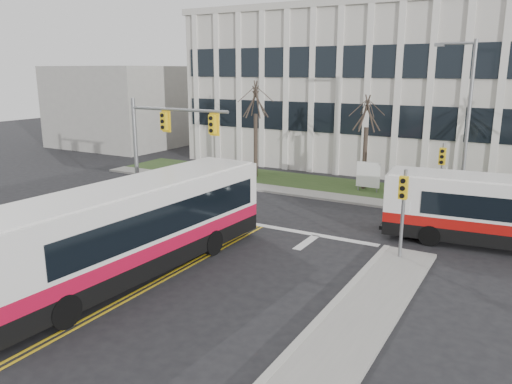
% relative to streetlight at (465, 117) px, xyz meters
% --- Properties ---
extents(ground, '(120.00, 120.00, 0.00)m').
position_rel_streetlight_xyz_m(ground, '(-8.03, -16.20, -5.19)').
color(ground, black).
rests_on(ground, ground).
extents(sidewalk_cross, '(44.00, 1.60, 0.14)m').
position_rel_streetlight_xyz_m(sidewalk_cross, '(-3.03, -1.00, -5.12)').
color(sidewalk_cross, '#9E9B93').
rests_on(sidewalk_cross, ground).
extents(building_lawn, '(44.00, 5.00, 0.12)m').
position_rel_streetlight_xyz_m(building_lawn, '(-3.03, 1.80, -5.13)').
color(building_lawn, '#29441D').
rests_on(building_lawn, ground).
extents(office_building, '(40.00, 16.00, 12.00)m').
position_rel_streetlight_xyz_m(office_building, '(-3.03, 13.80, 0.81)').
color(office_building, '#B7B4A9').
rests_on(office_building, ground).
extents(building_annex, '(12.00, 12.00, 8.00)m').
position_rel_streetlight_xyz_m(building_annex, '(-34.03, 9.80, -1.19)').
color(building_annex, '#9E9B93').
rests_on(building_annex, ground).
extents(mast_arm_signal, '(6.11, 0.38, 6.20)m').
position_rel_streetlight_xyz_m(mast_arm_signal, '(-13.65, -9.04, -0.94)').
color(mast_arm_signal, slate).
rests_on(mast_arm_signal, ground).
extents(signal_pole_near, '(0.34, 0.39, 3.80)m').
position_rel_streetlight_xyz_m(signal_pole_near, '(-0.83, -9.30, -2.69)').
color(signal_pole_near, slate).
rests_on(signal_pole_near, ground).
extents(signal_pole_far, '(0.34, 0.39, 3.80)m').
position_rel_streetlight_xyz_m(signal_pole_far, '(-0.83, -0.80, -2.69)').
color(signal_pole_far, slate).
rests_on(signal_pole_far, ground).
extents(streetlight, '(2.15, 0.25, 9.20)m').
position_rel_streetlight_xyz_m(streetlight, '(0.00, 0.00, 0.00)').
color(streetlight, slate).
rests_on(streetlight, ground).
extents(directory_sign, '(1.50, 0.12, 2.00)m').
position_rel_streetlight_xyz_m(directory_sign, '(-5.53, 1.30, -4.02)').
color(directory_sign, slate).
rests_on(directory_sign, ground).
extents(tree_left, '(1.80, 1.80, 7.70)m').
position_rel_streetlight_xyz_m(tree_left, '(-14.03, 1.80, 0.32)').
color(tree_left, '#42352B').
rests_on(tree_left, ground).
extents(tree_mid, '(1.80, 1.80, 6.82)m').
position_rel_streetlight_xyz_m(tree_mid, '(-6.03, 2.00, -0.31)').
color(tree_mid, '#42352B').
rests_on(tree_mid, ground).
extents(bus_main, '(3.45, 13.08, 3.46)m').
position_rel_streetlight_xyz_m(bus_main, '(-9.31, -15.76, -3.47)').
color(bus_main, silver).
rests_on(bus_main, ground).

